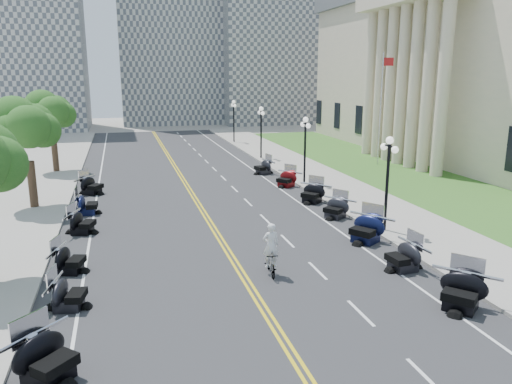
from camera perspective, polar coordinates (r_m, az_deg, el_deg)
ground at (r=20.77m, az=-1.28°, el=-9.88°), size 160.00×160.00×0.00m
road at (r=30.03m, az=-5.90°, el=-2.52°), size 16.00×90.00×0.01m
centerline_yellow_a at (r=30.01m, az=-6.12°, el=-2.52°), size 0.12×90.00×0.00m
centerline_yellow_b at (r=30.04m, az=-5.67°, el=-2.49°), size 0.12×90.00×0.00m
edge_line_north at (r=31.64m, az=5.61°, el=-1.67°), size 0.12×90.00×0.00m
edge_line_south at (r=29.73m, az=-18.17°, el=-3.28°), size 0.12×90.00×0.00m
lane_dash_4 at (r=15.43m, az=18.97°, el=-19.49°), size 0.12×2.00×0.00m
lane_dash_5 at (r=18.40m, az=11.87°, el=-13.37°), size 0.12×2.00×0.00m
lane_dash_6 at (r=21.69m, az=7.05°, el=-8.90°), size 0.12×2.00×0.00m
lane_dash_7 at (r=25.19m, az=3.61°, el=-5.61°), size 0.12×2.00×0.00m
lane_dash_8 at (r=28.83m, az=1.06°, el=-3.11°), size 0.12×2.00×0.00m
lane_dash_9 at (r=32.54m, az=-0.91°, el=-1.18°), size 0.12×2.00×0.00m
lane_dash_10 at (r=36.32m, az=-2.48°, el=0.36°), size 0.12×2.00×0.00m
lane_dash_11 at (r=40.14m, az=-3.74°, el=1.60°), size 0.12×2.00×0.00m
lane_dash_12 at (r=43.99m, az=-4.79°, el=2.63°), size 0.12×2.00×0.00m
lane_dash_13 at (r=47.87m, az=-5.67°, el=3.49°), size 0.12×2.00×0.00m
lane_dash_14 at (r=51.77m, az=-6.41°, el=4.22°), size 0.12×2.00×0.00m
lane_dash_15 at (r=55.68m, az=-7.06°, el=4.85°), size 0.12×2.00×0.00m
lane_dash_16 at (r=59.60m, az=-7.62°, el=5.39°), size 0.12×2.00×0.00m
lane_dash_17 at (r=63.53m, az=-8.11°, el=5.87°), size 0.12×2.00×0.00m
lane_dash_18 at (r=67.47m, az=-8.55°, el=6.29°), size 0.12×2.00×0.00m
lane_dash_19 at (r=71.42m, az=-8.93°, el=6.67°), size 0.12×2.00×0.00m
sidewalk_north at (r=33.27m, az=12.24°, el=-1.05°), size 5.00×90.00×0.15m
sidewalk_south at (r=30.25m, az=-25.96°, el=-3.58°), size 5.00×90.00×0.15m
lawn at (r=43.44m, az=15.64°, el=2.09°), size 9.00×60.00×0.10m
distant_block_a at (r=81.77m, az=-25.64°, el=15.51°), size 18.00×14.00×26.00m
distant_block_b at (r=87.21m, az=-10.01°, el=17.69°), size 16.00×12.00×30.00m
distant_block_c at (r=87.69m, az=2.51°, el=15.23°), size 20.00×14.00×22.00m
street_lamp_2 at (r=26.68m, az=14.75°, el=0.83°), size 0.50×1.20×4.90m
street_lamp_3 at (r=37.37m, az=5.61°, el=4.72°), size 0.50×1.20×4.90m
street_lamp_4 at (r=48.67m, az=0.58°, el=6.80°), size 0.50×1.20×4.90m
street_lamp_5 at (r=60.25m, az=-2.55°, el=8.06°), size 0.50×1.20×4.90m
flagpole at (r=46.49m, az=14.04°, el=9.06°), size 1.10×0.20×10.00m
tree_3 at (r=33.15m, az=-24.72°, el=6.20°), size 4.80×4.80×9.20m
tree_4 at (r=44.99m, az=-22.34°, el=8.01°), size 4.80×4.80×9.20m
motorcycle_n_4 at (r=19.43m, az=22.46°, el=-10.29°), size 2.97×2.97×1.47m
motorcycle_n_5 at (r=22.28m, az=16.51°, el=-6.94°), size 2.10×2.10×1.35m
motorcycle_n_6 at (r=25.38m, az=12.45°, el=-3.99°), size 3.00×3.00×1.52m
motorcycle_n_7 at (r=29.28m, az=9.07°, el=-1.72°), size 2.59×2.59×1.30m
motorcycle_n_8 at (r=32.52m, az=6.43°, el=-0.05°), size 2.77×2.77×1.38m
motorcycle_n_9 at (r=36.97m, az=3.47°, el=1.60°), size 2.62×2.62×1.31m
motorcycle_n_10 at (r=41.59m, az=0.81°, el=2.97°), size 2.29×2.29×1.33m
motorcycle_s_4 at (r=15.34m, az=-22.81°, el=-16.90°), size 2.98×2.98×1.47m
motorcycle_s_5 at (r=19.27m, az=-20.68°, el=-10.69°), size 2.12×2.12×1.25m
motorcycle_s_6 at (r=22.55m, az=-20.57°, el=-7.12°), size 2.23×2.23×1.26m
motorcycle_s_7 at (r=27.67m, az=-19.28°, el=-3.21°), size 2.37×2.37×1.31m
motorcycle_s_8 at (r=31.32m, az=-18.80°, el=-1.25°), size 2.02×2.02×1.34m
motorcycle_s_9 at (r=36.41m, az=-18.28°, el=0.82°), size 2.75×2.75×1.39m
bicycle at (r=20.97m, az=1.69°, el=-8.14°), size 0.66×1.74×1.02m
cyclist_rider at (r=20.48m, az=1.72°, el=-4.34°), size 0.69×0.45×1.90m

